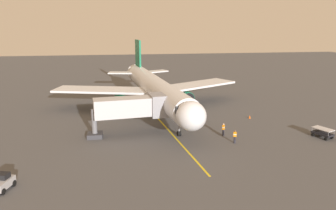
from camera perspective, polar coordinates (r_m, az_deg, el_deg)
name	(u,v)px	position (r m, az deg, el deg)	size (l,w,h in m)	color
ground_plane	(153,111)	(56.63, -2.58, -1.13)	(220.00, 220.00, 0.00)	#4C4C4F
apron_lead_in_line	(160,121)	(51.15, -1.39, -2.78)	(0.24, 40.00, 0.01)	yellow
airplane	(155,88)	(56.24, -2.29, 2.95)	(34.56, 40.33, 11.50)	silver
jet_bridge	(136,107)	(44.44, -5.62, -0.40)	(11.52, 4.11, 5.40)	#B7B7BC
ground_crew_marshaller	(223,129)	(44.88, 9.66, -4.22)	(0.45, 0.47, 1.71)	#23232D
ground_crew_wing_walker	(235,136)	(42.37, 11.60, -5.41)	(0.45, 0.34, 1.71)	#23232D
baggage_cart_near_nose	(323,133)	(48.24, 25.41, -4.41)	(2.31, 2.93, 1.27)	black
tug_portside	(1,183)	(34.11, -27.11, -11.98)	(2.14, 2.64, 1.50)	#9E9EA3
safety_cone_nose_left	(205,120)	(50.97, 6.41, -2.61)	(0.32, 0.32, 0.55)	#F2590F
safety_cone_nose_right	(250,117)	(53.99, 14.09, -2.00)	(0.32, 0.32, 0.55)	#F2590F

